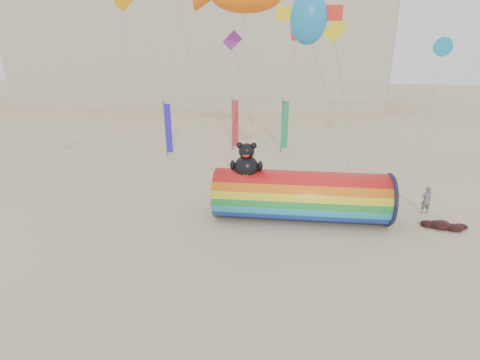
# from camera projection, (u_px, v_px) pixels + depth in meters

# --- Properties ---
(ground) EXTENTS (160.00, 160.00, 0.00)m
(ground) POSITION_uv_depth(u_px,v_px,m) (229.00, 227.00, 21.78)
(ground) COLOR #CCB58C
(ground) RESTS_ON ground
(hotel_building) EXTENTS (60.40, 15.40, 20.60)m
(hotel_building) POSITION_uv_depth(u_px,v_px,m) (196.00, 40.00, 62.20)
(hotel_building) COLOR #B7AD99
(hotel_building) RESTS_ON ground
(windsock_assembly) EXTENTS (10.35, 3.15, 4.77)m
(windsock_assembly) POSITION_uv_depth(u_px,v_px,m) (301.00, 195.00, 22.28)
(windsock_assembly) COLOR red
(windsock_assembly) RESTS_ON ground
(kite_handler) EXTENTS (0.73, 0.56, 1.78)m
(kite_handler) POSITION_uv_depth(u_px,v_px,m) (426.00, 200.00, 23.26)
(kite_handler) COLOR slate
(kite_handler) RESTS_ON ground
(fabric_bundle) EXTENTS (2.62, 1.35, 0.41)m
(fabric_bundle) POSITION_uv_depth(u_px,v_px,m) (443.00, 225.00, 21.63)
(fabric_bundle) COLOR #320A09
(fabric_bundle) RESTS_ON ground
(festival_banners) EXTENTS (11.23, 2.89, 5.20)m
(festival_banners) POSITION_uv_depth(u_px,v_px,m) (230.00, 126.00, 35.28)
(festival_banners) COLOR #59595E
(festival_banners) RESTS_ON ground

